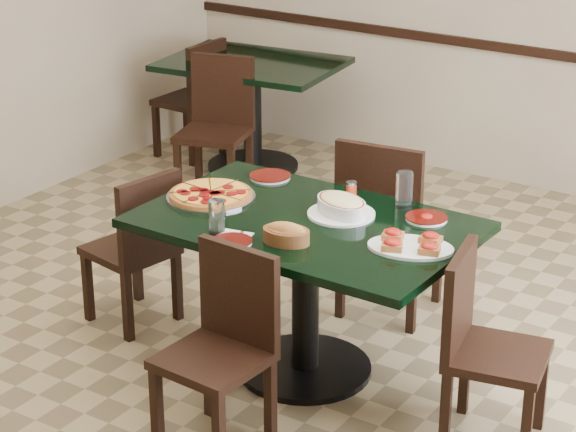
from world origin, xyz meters
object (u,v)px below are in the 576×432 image
Objects in this scene: bread_basket at (286,234)px; chair_right at (481,339)px; chair_far at (386,219)px; back_chair_near at (218,119)px; chair_left at (139,243)px; pepperoni_pizza at (211,194)px; bruschetta_platter at (411,244)px; back_chair_left at (197,94)px; main_table at (306,258)px; back_table at (252,94)px; lasagna_casserole at (341,205)px; chair_near at (224,338)px.

chair_right is at bearing 2.17° from bread_basket.
chair_far reaches higher than back_chair_near.
chair_left reaches higher than pepperoni_pizza.
back_chair_near is 2.14× the size of bruschetta_platter.
bruschetta_platter is (2.76, -2.14, 0.31)m from back_chair_left.
chair_left is 1.49m from bruschetta_platter.
main_table is 2.78m from back_table.
main_table is 4.55× the size of lasagna_casserole.
lasagna_casserole is (2.33, -1.98, 0.33)m from back_chair_left.
chair_left is 1.95× the size of pepperoni_pizza.
back_chair_left reaches higher than chair_near.
back_chair_left is 3.70× the size of bread_basket.
bruschetta_platter is at bearing -0.82° from pepperoni_pizza.
chair_right is 0.99× the size of back_chair_left.
back_table is at bearing 119.18° from bruschetta_platter.
chair_far is 0.89m from bruschetta_platter.
chair_near is at bearing -147.74° from bruschetta_platter.
chair_far is at bearing 119.51° from lasagna_casserole.
pepperoni_pizza is at bearing 133.67° from chair_near.
chair_far is (1.81, -1.46, 0.00)m from back_table.
back_chair_left is at bearing 123.64° from bread_basket.
lasagna_casserole and bread_basket have the same top height.
chair_near is at bearing -88.00° from main_table.
back_chair_left is at bearing 121.93° from back_chair_near.
main_table is 0.55m from pepperoni_pizza.
main_table is at bearing -56.84° from back_table.
main_table is 0.34m from bread_basket.
main_table is 1.53× the size of chair_far.
lasagna_casserole is at bearing 87.27° from chair_near.
back_chair_near is 2.03m from pepperoni_pizza.
back_chair_left reaches higher than main_table.
bread_basket is at bearing -171.93° from bruschetta_platter.
main_table is 3.46× the size of bruschetta_platter.
main_table is 3.08m from back_chair_left.
chair_far is at bearing 60.11° from back_chair_left.
chair_near is 2.61× the size of lasagna_casserole.
bread_basket is at bearing 84.85° from chair_far.
back_table is 2.76m from lasagna_casserole.
back_chair_near is at bearing 130.56° from chair_near.
chair_far is 1.31m from chair_near.
chair_near is 0.93× the size of back_chair_near.
bruschetta_platter is at bearing -2.03° from main_table.
back_chair_near is 3.95× the size of bread_basket.
bread_basket is at bearing 91.48° from chair_right.
bruschetta_platter is (0.52, -0.02, 0.21)m from main_table.
chair_right is at bearing -3.51° from main_table.
main_table is at bearing 159.63° from bruschetta_platter.
back_chair_near reaches higher than main_table.
chair_near reaches higher than bruschetta_platter.
chair_left is at bearing 163.31° from bruschetta_platter.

